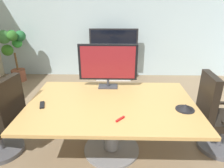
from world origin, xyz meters
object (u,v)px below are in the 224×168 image
at_px(tv_monitor, 108,64).
at_px(remote_control, 42,105).
at_px(wall_display_unit, 114,63).
at_px(conference_table, 112,114).
at_px(office_chair_right, 217,120).
at_px(office_chair_left, 3,124).
at_px(conference_phone, 185,107).
at_px(potted_plant, 13,49).

distance_m(tv_monitor, remote_control, 1.05).
relative_size(wall_display_unit, remote_control, 7.71).
xyz_separation_m(conference_table, office_chair_right, (1.40, 0.07, -0.12)).
bearing_deg(office_chair_right, wall_display_unit, 30.42).
bearing_deg(conference_table, tv_monitor, 97.24).
height_order(conference_table, office_chair_left, office_chair_left).
relative_size(tv_monitor, remote_control, 4.94).
xyz_separation_m(office_chair_left, conference_phone, (2.27, -0.06, 0.31)).
bearing_deg(conference_table, office_chair_right, 3.00).
relative_size(office_chair_left, conference_phone, 4.95).
bearing_deg(office_chair_left, remote_control, 97.70).
relative_size(wall_display_unit, conference_phone, 5.95).
bearing_deg(conference_table, wall_display_unit, 90.42).
relative_size(office_chair_left, tv_monitor, 1.30).
distance_m(wall_display_unit, potted_plant, 2.50).
bearing_deg(tv_monitor, conference_table, -82.76).
bearing_deg(tv_monitor, office_chair_left, -155.78).
relative_size(conference_table, office_chair_right, 1.92).
height_order(conference_table, potted_plant, potted_plant).
bearing_deg(tv_monitor, potted_plant, 140.07).
relative_size(conference_table, tv_monitor, 2.49).
bearing_deg(tv_monitor, office_chair_right, -16.55).
relative_size(office_chair_right, remote_control, 6.41).
distance_m(conference_table, office_chair_right, 1.41).
relative_size(conference_table, office_chair_left, 1.92).
relative_size(wall_display_unit, potted_plant, 1.00).
bearing_deg(office_chair_right, tv_monitor, 76.08).
xyz_separation_m(conference_table, remote_control, (-0.85, -0.10, 0.17)).
distance_m(office_chair_right, conference_phone, 0.66).
xyz_separation_m(conference_table, tv_monitor, (-0.06, 0.51, 0.52)).
xyz_separation_m(tv_monitor, remote_control, (-0.78, -0.61, -0.35)).
height_order(wall_display_unit, potted_plant, potted_plant).
height_order(office_chair_left, tv_monitor, tv_monitor).
xyz_separation_m(conference_table, office_chair_left, (-1.40, -0.09, -0.12)).
distance_m(conference_table, potted_plant, 3.55).
distance_m(office_chair_left, tv_monitor, 1.60).
bearing_deg(potted_plant, conference_table, -45.58).
height_order(tv_monitor, conference_phone, tv_monitor).
xyz_separation_m(office_chair_left, office_chair_right, (2.80, 0.17, 0.00)).
bearing_deg(conference_phone, tv_monitor, 144.59).
bearing_deg(tv_monitor, conference_phone, -35.41).
bearing_deg(potted_plant, tv_monitor, -39.93).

